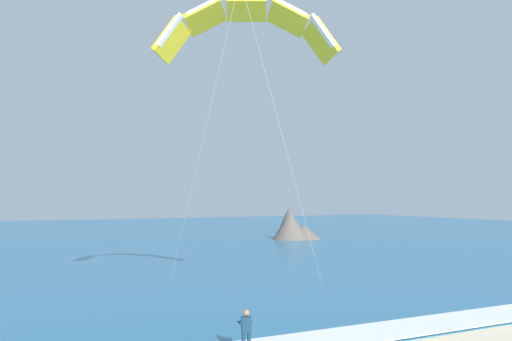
% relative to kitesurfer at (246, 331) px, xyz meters
% --- Properties ---
extents(sea, '(200.00, 120.00, 0.20)m').
position_rel_kitesurfer_xyz_m(sea, '(2.06, 59.06, -0.84)').
color(sea, teal).
rests_on(sea, ground).
extents(kitesurfer, '(0.62, 0.61, 1.69)m').
position_rel_kitesurfer_xyz_m(kitesurfer, '(0.00, 0.00, 0.00)').
color(kitesurfer, '#143347').
rests_on(kitesurfer, ground).
extents(kite_primary, '(9.05, 9.75, 15.11)m').
position_rel_kitesurfer_xyz_m(kite_primary, '(3.68, 7.66, 13.93)').
color(kite_primary, yellow).
extents(headland_right, '(7.13, 5.31, 4.32)m').
position_rel_kitesurfer_xyz_m(headland_right, '(27.55, 43.00, 0.82)').
color(headland_right, '#665B51').
rests_on(headland_right, ground).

